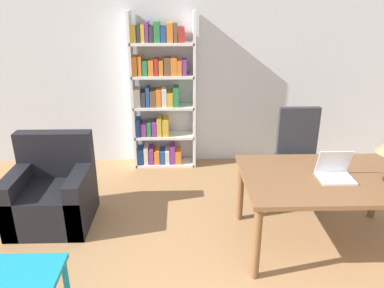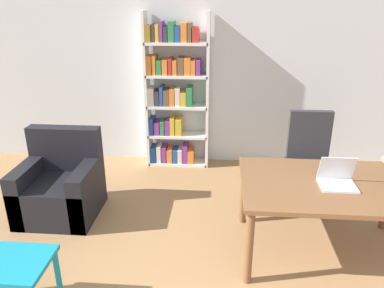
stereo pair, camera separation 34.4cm
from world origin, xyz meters
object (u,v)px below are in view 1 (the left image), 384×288
Objects in this scene: desk at (328,185)px; armchair at (53,195)px; laptop at (335,172)px; office_chair at (299,158)px; side_table_blue at (15,284)px; bookshelf at (160,96)px.

armchair reaches higher than desk.
laptop is 0.29× the size of office_chair.
side_table_blue is (-2.47, -0.95, -0.23)m from desk.
laptop is 0.49× the size of side_table_blue.
bookshelf reaches higher than desk.
armchair is at bearing 169.56° from laptop.
office_chair is (0.00, 1.01, -0.30)m from laptop.
laptop is at bearing -49.25° from bookshelf.
office_chair is 0.51× the size of bookshelf.
side_table_blue is 0.30× the size of bookshelf.
bookshelf is (1.07, 1.42, 0.69)m from armchair.
armchair is (-0.22, 1.43, -0.11)m from side_table_blue.
laptop is at bearing -10.44° from armchair.
armchair is at bearing 98.61° from side_table_blue.
bookshelf is (-1.62, 1.89, 0.36)m from desk.
laptop is at bearing -90.15° from office_chair.
side_table_blue is (-2.51, -1.93, -0.06)m from office_chair.
bookshelf reaches higher than armchair.
laptop is 0.15× the size of bookshelf.
desk is 1.49× the size of office_chair.
desk is at bearing -10.03° from armchair.
laptop is 2.54m from bookshelf.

